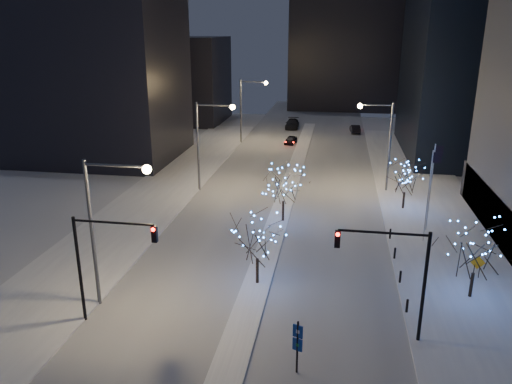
% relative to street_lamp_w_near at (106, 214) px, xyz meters
% --- Properties ---
extents(ground, '(160.00, 160.00, 0.00)m').
position_rel_street_lamp_w_near_xyz_m(ground, '(8.94, -2.00, -6.50)').
color(ground, silver).
rests_on(ground, ground).
extents(road, '(20.00, 130.00, 0.02)m').
position_rel_street_lamp_w_near_xyz_m(road, '(8.94, 33.00, -6.49)').
color(road, silver).
rests_on(road, ground).
extents(median, '(2.00, 80.00, 0.15)m').
position_rel_street_lamp_w_near_xyz_m(median, '(8.94, 28.00, -6.42)').
color(median, white).
rests_on(median, ground).
extents(east_sidewalk, '(10.00, 90.00, 0.15)m').
position_rel_street_lamp_w_near_xyz_m(east_sidewalk, '(23.94, 18.00, -6.42)').
color(east_sidewalk, white).
rests_on(east_sidewalk, ground).
extents(west_sidewalk, '(8.00, 90.00, 0.15)m').
position_rel_street_lamp_w_near_xyz_m(west_sidewalk, '(-5.06, 18.00, -6.42)').
color(west_sidewalk, white).
rests_on(west_sidewalk, ground).
extents(filler_west_near, '(22.00, 18.00, 24.00)m').
position_rel_street_lamp_w_near_xyz_m(filler_west_near, '(-19.06, 38.00, 5.50)').
color(filler_west_near, black).
rests_on(filler_west_near, ground).
extents(filler_west_far, '(18.00, 16.00, 16.00)m').
position_rel_street_lamp_w_near_xyz_m(filler_west_far, '(-17.06, 68.00, 1.50)').
color(filler_west_far, black).
rests_on(filler_west_far, ground).
extents(horizon_block, '(24.00, 14.00, 42.00)m').
position_rel_street_lamp_w_near_xyz_m(horizon_block, '(14.94, 90.00, 14.50)').
color(horizon_block, black).
rests_on(horizon_block, ground).
extents(street_lamp_w_near, '(4.40, 0.56, 10.00)m').
position_rel_street_lamp_w_near_xyz_m(street_lamp_w_near, '(0.00, 0.00, 0.00)').
color(street_lamp_w_near, '#595E66').
rests_on(street_lamp_w_near, ground).
extents(street_lamp_w_mid, '(4.40, 0.56, 10.00)m').
position_rel_street_lamp_w_near_xyz_m(street_lamp_w_mid, '(0.00, 25.00, 0.00)').
color(street_lamp_w_mid, '#595E66').
rests_on(street_lamp_w_mid, ground).
extents(street_lamp_w_far, '(4.40, 0.56, 10.00)m').
position_rel_street_lamp_w_near_xyz_m(street_lamp_w_far, '(0.00, 50.00, 0.00)').
color(street_lamp_w_far, '#595E66').
rests_on(street_lamp_w_far, ground).
extents(street_lamp_east, '(3.90, 0.56, 10.00)m').
position_rel_street_lamp_w_near_xyz_m(street_lamp_east, '(19.02, 28.00, -0.05)').
color(street_lamp_east, '#595E66').
rests_on(street_lamp_east, ground).
extents(traffic_signal_west, '(5.26, 0.43, 7.00)m').
position_rel_street_lamp_w_near_xyz_m(traffic_signal_west, '(0.50, -2.00, -1.74)').
color(traffic_signal_west, black).
rests_on(traffic_signal_west, ground).
extents(traffic_signal_east, '(5.26, 0.43, 7.00)m').
position_rel_street_lamp_w_near_xyz_m(traffic_signal_east, '(17.88, -1.00, -1.74)').
color(traffic_signal_east, black).
rests_on(traffic_signal_east, ground).
extents(flagpoles, '(1.35, 2.60, 8.00)m').
position_rel_street_lamp_w_near_xyz_m(flagpoles, '(22.30, 15.25, -1.70)').
color(flagpoles, silver).
rests_on(flagpoles, east_sidewalk).
extents(bollards, '(0.16, 12.16, 0.90)m').
position_rel_street_lamp_w_near_xyz_m(bollards, '(19.14, 8.00, -5.90)').
color(bollards, black).
rests_on(bollards, east_sidewalk).
extents(car_near, '(2.07, 3.89, 1.26)m').
position_rel_street_lamp_w_near_xyz_m(car_near, '(6.93, 50.43, -5.87)').
color(car_near, black).
rests_on(car_near, ground).
extents(car_mid, '(1.90, 4.39, 1.40)m').
position_rel_street_lamp_w_near_xyz_m(car_mid, '(17.25, 61.07, -5.80)').
color(car_mid, black).
rests_on(car_mid, ground).
extents(car_far, '(2.40, 5.72, 1.65)m').
position_rel_street_lamp_w_near_xyz_m(car_far, '(5.93, 63.50, -5.67)').
color(car_far, black).
rests_on(car_far, ground).
extents(holiday_tree_median_near, '(4.58, 4.58, 5.31)m').
position_rel_street_lamp_w_near_xyz_m(holiday_tree_median_near, '(8.97, 4.33, -2.92)').
color(holiday_tree_median_near, black).
rests_on(holiday_tree_median_near, median).
extents(holiday_tree_median_far, '(5.37, 5.37, 5.33)m').
position_rel_street_lamp_w_near_xyz_m(holiday_tree_median_far, '(9.44, 16.76, -2.87)').
color(holiday_tree_median_far, black).
rests_on(holiday_tree_median_far, median).
extents(holiday_tree_plaza_near, '(4.82, 4.82, 5.48)m').
position_rel_street_lamp_w_near_xyz_m(holiday_tree_plaza_near, '(23.66, 4.76, -2.90)').
color(holiday_tree_plaza_near, black).
rests_on(holiday_tree_plaza_near, east_sidewalk).
extents(holiday_tree_plaza_far, '(4.15, 4.15, 4.97)m').
position_rel_street_lamp_w_near_xyz_m(holiday_tree_plaza_far, '(21.15, 22.18, -3.18)').
color(holiday_tree_plaza_far, black).
rests_on(holiday_tree_plaza_far, east_sidewalk).
extents(wayfinding_sign, '(0.54, 0.28, 3.16)m').
position_rel_street_lamp_w_near_xyz_m(wayfinding_sign, '(12.61, -4.92, -4.56)').
color(wayfinding_sign, black).
rests_on(wayfinding_sign, ground).
extents(construction_sign, '(1.06, 0.15, 1.75)m').
position_rel_street_lamp_w_near_xyz_m(construction_sign, '(24.73, 7.66, -5.29)').
color(construction_sign, black).
rests_on(construction_sign, east_sidewalk).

